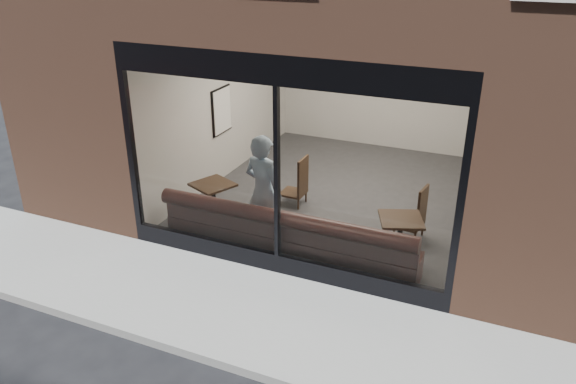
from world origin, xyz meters
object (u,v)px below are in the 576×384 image
at_px(cafe_table_right, 401,220).
at_px(banquette, 289,246).
at_px(cafe_chair_right, 409,225).
at_px(person, 263,192).
at_px(cafe_table_left, 213,185).
at_px(cafe_chair_left, 293,193).

bearing_deg(cafe_table_right, banquette, -160.68).
height_order(banquette, cafe_chair_right, banquette).
bearing_deg(banquette, person, 155.40).
xyz_separation_m(banquette, person, (-0.53, 0.24, 0.71)).
relative_size(cafe_table_left, cafe_chair_left, 1.43).
relative_size(person, cafe_table_right, 3.02).
bearing_deg(banquette, cafe_table_right, 19.32).
bearing_deg(banquette, cafe_chair_right, 41.80).
xyz_separation_m(person, cafe_table_right, (2.10, 0.31, -0.19)).
relative_size(banquette, cafe_chair_left, 9.36).
height_order(person, cafe_table_right, person).
distance_m(person, cafe_table_right, 2.13).
height_order(cafe_table_right, cafe_chair_left, cafe_table_right).
bearing_deg(person, cafe_table_right, -157.08).
xyz_separation_m(banquette, cafe_table_right, (1.57, 0.55, 0.52)).
distance_m(person, cafe_chair_left, 1.71).
height_order(cafe_table_right, cafe_chair_right, cafe_table_right).
distance_m(banquette, cafe_table_right, 1.74).
bearing_deg(cafe_table_left, person, -15.61).
bearing_deg(cafe_chair_left, person, 96.76).
distance_m(cafe_table_left, cafe_table_right, 3.20).
relative_size(banquette, person, 2.15).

